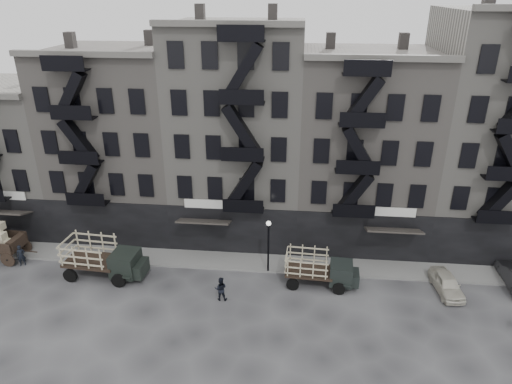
# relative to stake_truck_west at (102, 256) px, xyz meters

# --- Properties ---
(ground) EXTENTS (140.00, 140.00, 0.00)m
(ground) POSITION_rel_stake_truck_west_xyz_m (8.86, -1.01, -1.69)
(ground) COLOR #38383A
(ground) RESTS_ON ground
(sidewalk) EXTENTS (55.00, 2.50, 0.15)m
(sidewalk) POSITION_rel_stake_truck_west_xyz_m (8.86, 2.74, -1.61)
(sidewalk) COLOR slate
(sidewalk) RESTS_ON ground
(building_west) EXTENTS (10.00, 11.35, 13.20)m
(building_west) POSITION_rel_stake_truck_west_xyz_m (-11.14, 8.82, 4.31)
(building_west) COLOR gray
(building_west) RESTS_ON ground
(building_midwest) EXTENTS (10.00, 11.35, 16.20)m
(building_midwest) POSITION_rel_stake_truck_west_xyz_m (-1.14, 8.81, 5.81)
(building_midwest) COLOR gray
(building_midwest) RESTS_ON ground
(building_center) EXTENTS (10.00, 11.35, 18.20)m
(building_center) POSITION_rel_stake_truck_west_xyz_m (8.86, 8.81, 6.81)
(building_center) COLOR gray
(building_center) RESTS_ON ground
(building_mideast) EXTENTS (10.00, 11.35, 16.20)m
(building_mideast) POSITION_rel_stake_truck_west_xyz_m (18.86, 8.81, 5.81)
(building_mideast) COLOR gray
(building_mideast) RESTS_ON ground
(building_east) EXTENTS (10.00, 11.35, 19.20)m
(building_east) POSITION_rel_stake_truck_west_xyz_m (28.86, 8.81, 7.31)
(building_east) COLOR gray
(building_east) RESTS_ON ground
(lamp_post) EXTENTS (0.36, 0.36, 4.28)m
(lamp_post) POSITION_rel_stake_truck_west_xyz_m (11.86, 1.59, 1.10)
(lamp_post) COLOR black
(lamp_post) RESTS_ON ground
(stake_truck_west) EXTENTS (6.05, 2.82, 2.96)m
(stake_truck_west) POSITION_rel_stake_truck_west_xyz_m (0.00, 0.00, 0.00)
(stake_truck_west) COLOR black
(stake_truck_west) RESTS_ON ground
(stake_truck_east) EXTENTS (5.20, 2.39, 2.55)m
(stake_truck_east) POSITION_rel_stake_truck_west_xyz_m (15.55, 0.46, -0.23)
(stake_truck_east) COLOR black
(stake_truck_east) RESTS_ON ground
(car_east) EXTENTS (1.91, 3.88, 1.27)m
(car_east) POSITION_rel_stake_truck_west_xyz_m (24.31, 0.48, -1.05)
(car_east) COLOR beige
(car_east) RESTS_ON ground
(pedestrian_west) EXTENTS (0.73, 0.64, 1.68)m
(pedestrian_west) POSITION_rel_stake_truck_west_xyz_m (-6.77, 0.72, -0.85)
(pedestrian_west) COLOR black
(pedestrian_west) RESTS_ON ground
(pedestrian_mid) EXTENTS (0.88, 0.71, 1.73)m
(pedestrian_mid) POSITION_rel_stake_truck_west_xyz_m (8.93, -1.94, -0.82)
(pedestrian_mid) COLOR black
(pedestrian_mid) RESTS_ON ground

